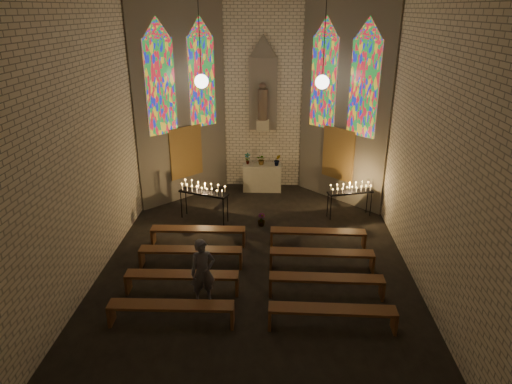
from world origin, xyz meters
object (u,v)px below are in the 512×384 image
(altar, at_px, (262,177))
(aisle_flower_pot, at_px, (261,220))
(votive_stand_left, at_px, (203,190))
(visitor, at_px, (203,272))
(votive_stand_right, at_px, (350,190))

(altar, bearing_deg, aisle_flower_pot, -88.76)
(votive_stand_left, relative_size, visitor, 1.04)
(aisle_flower_pot, bearing_deg, votive_stand_left, 168.29)
(altar, distance_m, votive_stand_left, 3.24)
(aisle_flower_pot, distance_m, votive_stand_right, 3.04)
(aisle_flower_pot, relative_size, visitor, 0.26)
(altar, bearing_deg, votive_stand_right, -37.36)
(votive_stand_right, bearing_deg, visitor, -145.58)
(altar, distance_m, aisle_flower_pot, 3.06)
(altar, bearing_deg, visitor, -99.20)
(aisle_flower_pot, bearing_deg, visitor, -106.77)
(votive_stand_left, distance_m, votive_stand_right, 4.70)
(altar, relative_size, aisle_flower_pot, 3.39)
(votive_stand_left, bearing_deg, visitor, -61.78)
(votive_stand_left, height_order, visitor, visitor)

